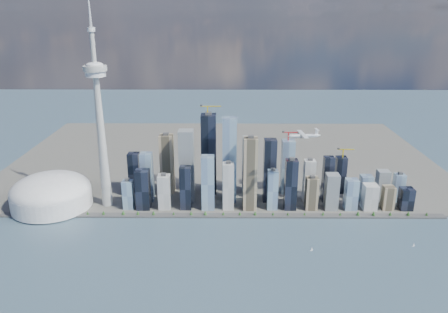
{
  "coord_description": "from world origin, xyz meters",
  "views": [
    {
      "loc": [
        11.07,
        -724.34,
        491.36
      ],
      "look_at": [
        4.11,
        260.0,
        153.61
      ],
      "focal_mm": 35.0,
      "sensor_mm": 36.0,
      "label": 1
    }
  ],
  "objects_px": {
    "dome_stadium": "(51,193)",
    "sailboat_east": "(414,245)",
    "airplane": "(304,135)",
    "sailboat_west": "(312,249)",
    "needle_tower": "(100,118)"
  },
  "relations": [
    {
      "from": "dome_stadium",
      "to": "sailboat_east",
      "type": "bearing_deg",
      "value": -12.51
    },
    {
      "from": "needle_tower",
      "to": "dome_stadium",
      "type": "relative_size",
      "value": 2.75
    },
    {
      "from": "sailboat_west",
      "to": "sailboat_east",
      "type": "height_order",
      "value": "sailboat_east"
    },
    {
      "from": "needle_tower",
      "to": "sailboat_west",
      "type": "distance_m",
      "value": 587.03
    },
    {
      "from": "needle_tower",
      "to": "dome_stadium",
      "type": "bearing_deg",
      "value": -175.91
    },
    {
      "from": "sailboat_east",
      "to": "dome_stadium",
      "type": "bearing_deg",
      "value": 144.35
    },
    {
      "from": "sailboat_west",
      "to": "sailboat_east",
      "type": "distance_m",
      "value": 225.37
    },
    {
      "from": "airplane",
      "to": "sailboat_east",
      "type": "distance_m",
      "value": 334.73
    },
    {
      "from": "needle_tower",
      "to": "sailboat_east",
      "type": "relative_size",
      "value": 61.93
    },
    {
      "from": "dome_stadium",
      "to": "sailboat_east",
      "type": "xyz_separation_m",
      "value": [
        856.62,
        -190.05,
        -36.59
      ]
    },
    {
      "from": "airplane",
      "to": "dome_stadium",
      "type": "bearing_deg",
      "value": 166.73
    },
    {
      "from": "airplane",
      "to": "sailboat_west",
      "type": "height_order",
      "value": "airplane"
    },
    {
      "from": "needle_tower",
      "to": "airplane",
      "type": "relative_size",
      "value": 7.27
    },
    {
      "from": "airplane",
      "to": "sailboat_west",
      "type": "bearing_deg",
      "value": -92.85
    },
    {
      "from": "dome_stadium",
      "to": "sailboat_west",
      "type": "distance_m",
      "value": 666.88
    }
  ]
}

